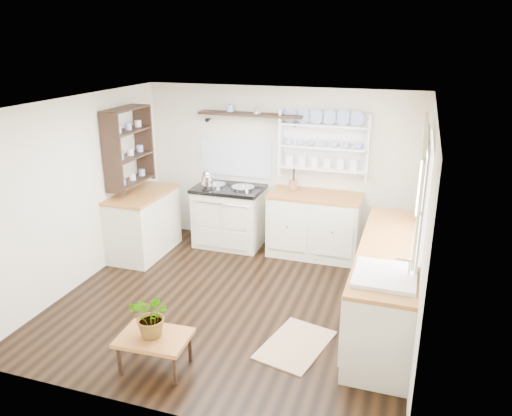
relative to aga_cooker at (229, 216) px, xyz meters
name	(u,v)px	position (x,y,z in m)	size (l,w,h in m)	color
floor	(235,301)	(0.67, -1.57, -0.45)	(4.00, 3.80, 0.01)	black
wall_back	(280,168)	(0.67, 0.33, 0.70)	(4.00, 0.02, 2.30)	silver
wall_right	(423,230)	(2.67, -1.57, 0.70)	(0.02, 3.80, 2.30)	silver
wall_left	(80,192)	(-1.33, -1.57, 0.70)	(0.02, 3.80, 2.30)	silver
ceiling	(232,104)	(0.67, -1.57, 1.85)	(4.00, 3.80, 0.01)	white
window	(423,185)	(2.62, -1.42, 1.11)	(0.08, 1.55, 1.22)	white
aga_cooker	(229,216)	(0.00, 0.00, 0.00)	(1.00, 0.69, 0.92)	beige
back_cabinets	(314,224)	(1.27, 0.03, 0.01)	(1.27, 0.63, 0.90)	beige
right_cabinets	(387,284)	(2.37, -1.47, 0.01)	(0.62, 2.43, 0.90)	beige
belfast_sink	(384,287)	(2.37, -2.22, 0.35)	(0.55, 0.60, 0.45)	white
left_cabinets	(144,223)	(-1.03, -0.67, 0.01)	(0.62, 1.13, 0.90)	beige
plate_rack	(325,144)	(1.32, 0.29, 1.10)	(1.20, 0.22, 0.90)	white
high_shelf	(250,115)	(0.27, 0.21, 1.46)	(1.50, 0.29, 0.16)	black
left_shelving	(129,146)	(-1.17, -0.67, 1.10)	(0.28, 0.80, 1.05)	black
kettle	(207,178)	(-0.28, -0.12, 0.58)	(0.17, 0.17, 0.21)	silver
utensil_crock	(293,185)	(0.92, 0.11, 0.52)	(0.12, 0.12, 0.13)	#9D5539
center_table	(154,340)	(0.40, -2.97, -0.15)	(0.67, 0.49, 0.35)	brown
potted_plant	(152,316)	(0.40, -2.97, 0.11)	(0.38, 0.33, 0.43)	#3F7233
floor_rug	(295,345)	(1.56, -2.21, -0.45)	(0.55, 0.85, 0.02)	#86704E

